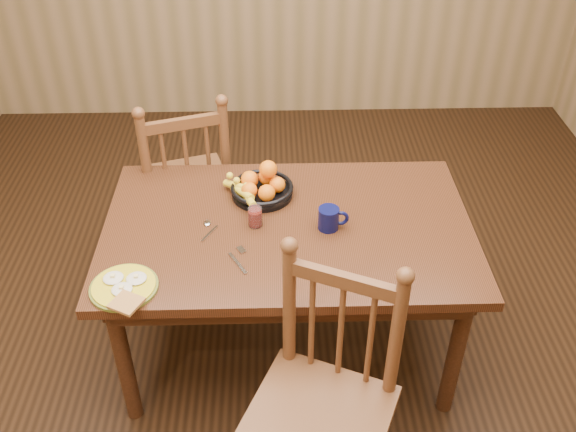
{
  "coord_description": "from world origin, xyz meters",
  "views": [
    {
      "loc": [
        -0.06,
        -2.2,
        2.45
      ],
      "look_at": [
        0.0,
        0.0,
        0.8
      ],
      "focal_mm": 40.0,
      "sensor_mm": 36.0,
      "label": 1
    }
  ],
  "objects_px": {
    "chair_near": "(323,404)",
    "fruit_bowl": "(261,187)",
    "chair_far": "(185,185)",
    "breakfast_plate": "(124,287)",
    "coffee_mug": "(330,218)",
    "dining_table": "(288,240)"
  },
  "relations": [
    {
      "from": "chair_far",
      "to": "chair_near",
      "type": "height_order",
      "value": "chair_near"
    },
    {
      "from": "breakfast_plate",
      "to": "fruit_bowl",
      "type": "relative_size",
      "value": 0.94
    },
    {
      "from": "dining_table",
      "to": "chair_near",
      "type": "height_order",
      "value": "chair_near"
    },
    {
      "from": "chair_near",
      "to": "fruit_bowl",
      "type": "xyz_separation_m",
      "value": [
        -0.22,
        0.99,
        0.27
      ]
    },
    {
      "from": "chair_far",
      "to": "chair_near",
      "type": "distance_m",
      "value": 1.57
    },
    {
      "from": "breakfast_plate",
      "to": "fruit_bowl",
      "type": "bearing_deg",
      "value": 49.77
    },
    {
      "from": "dining_table",
      "to": "chair_far",
      "type": "relative_size",
      "value": 1.51
    },
    {
      "from": "chair_near",
      "to": "fruit_bowl",
      "type": "height_order",
      "value": "chair_near"
    },
    {
      "from": "chair_far",
      "to": "breakfast_plate",
      "type": "height_order",
      "value": "chair_far"
    },
    {
      "from": "breakfast_plate",
      "to": "chair_far",
      "type": "bearing_deg",
      "value": 84.44
    },
    {
      "from": "chair_near",
      "to": "fruit_bowl",
      "type": "distance_m",
      "value": 1.06
    },
    {
      "from": "breakfast_plate",
      "to": "coffee_mug",
      "type": "distance_m",
      "value": 0.89
    },
    {
      "from": "coffee_mug",
      "to": "dining_table",
      "type": "bearing_deg",
      "value": 172.8
    },
    {
      "from": "dining_table",
      "to": "fruit_bowl",
      "type": "bearing_deg",
      "value": 117.43
    },
    {
      "from": "chair_near",
      "to": "fruit_bowl",
      "type": "bearing_deg",
      "value": 126.7
    },
    {
      "from": "chair_near",
      "to": "dining_table",
      "type": "bearing_deg",
      "value": 121.84
    },
    {
      "from": "dining_table",
      "to": "fruit_bowl",
      "type": "distance_m",
      "value": 0.29
    },
    {
      "from": "dining_table",
      "to": "coffee_mug",
      "type": "height_order",
      "value": "coffee_mug"
    },
    {
      "from": "fruit_bowl",
      "to": "chair_far",
      "type": "bearing_deg",
      "value": 133.57
    },
    {
      "from": "dining_table",
      "to": "breakfast_plate",
      "type": "distance_m",
      "value": 0.75
    },
    {
      "from": "chair_near",
      "to": "fruit_bowl",
      "type": "relative_size",
      "value": 3.32
    },
    {
      "from": "breakfast_plate",
      "to": "fruit_bowl",
      "type": "xyz_separation_m",
      "value": [
        0.52,
        0.61,
        0.03
      ]
    }
  ]
}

